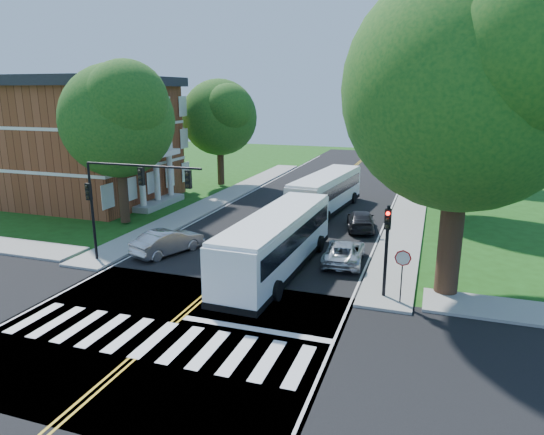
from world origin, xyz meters
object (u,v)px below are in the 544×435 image
at_px(signal_nw, 125,190).
at_px(hatchback, 168,242).
at_px(dark_sedan, 361,220).
at_px(bus_follow, 326,192).
at_px(suv, 344,252).
at_px(signal_ne, 387,239).
at_px(bus_lead, 277,241).

bearing_deg(signal_nw, hatchback, 69.83).
bearing_deg(dark_sedan, bus_follow, -63.72).
bearing_deg(suv, dark_sedan, -92.95).
xyz_separation_m(hatchback, suv, (10.40, 1.86, -0.11)).
height_order(signal_ne, bus_follow, signal_ne).
xyz_separation_m(signal_nw, dark_sedan, (11.18, 11.66, -3.70)).
bearing_deg(signal_nw, signal_ne, 0.05).
distance_m(signal_nw, signal_ne, 14.13).
xyz_separation_m(signal_ne, suv, (-2.72, 4.40, -2.31)).
height_order(signal_nw, signal_ne, signal_nw).
xyz_separation_m(signal_ne, bus_lead, (-5.97, 1.95, -1.27)).
relative_size(signal_ne, dark_sedan, 0.95).
bearing_deg(bus_lead, bus_follow, -86.35).
xyz_separation_m(signal_nw, signal_ne, (14.06, 0.01, -1.41)).
height_order(suv, dark_sedan, dark_sedan).
bearing_deg(bus_follow, hatchback, 70.05).
height_order(signal_nw, hatchback, signal_nw).
bearing_deg(signal_ne, suv, 121.72).
distance_m(signal_nw, hatchback, 4.52).
xyz_separation_m(signal_nw, bus_follow, (7.63, 16.24, -2.76)).
bearing_deg(hatchback, signal_ne, -170.01).
height_order(signal_nw, suv, signal_nw).
height_order(signal_ne, bus_lead, signal_ne).
bearing_deg(signal_nw, bus_lead, 13.65).
relative_size(suv, dark_sedan, 1.00).
bearing_deg(bus_lead, dark_sedan, -105.87).
distance_m(signal_ne, suv, 5.67).
bearing_deg(signal_nw, suv, 21.27).
bearing_deg(suv, hatchback, 5.95).
distance_m(suv, dark_sedan, 7.25).
xyz_separation_m(bus_lead, dark_sedan, (3.09, 9.70, -1.01)).
bearing_deg(bus_follow, bus_lead, 97.91).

